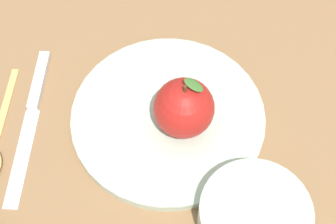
{
  "coord_description": "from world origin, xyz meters",
  "views": [
    {
      "loc": [
        -0.07,
        -0.3,
        0.54
      ],
      "look_at": [
        0.03,
        -0.01,
        0.02
      ],
      "focal_mm": 52.13,
      "sensor_mm": 36.0,
      "label": 1
    }
  ],
  "objects_px": {
    "knife": "(33,110)",
    "dinner_plate": "(168,117)",
    "side_bowl": "(254,216)",
    "apple": "(184,108)"
  },
  "relations": [
    {
      "from": "knife",
      "to": "dinner_plate",
      "type": "bearing_deg",
      "value": -22.2
    },
    {
      "from": "side_bowl",
      "to": "knife",
      "type": "xyz_separation_m",
      "value": [
        -0.21,
        0.22,
        -0.02
      ]
    },
    {
      "from": "dinner_plate",
      "to": "knife",
      "type": "bearing_deg",
      "value": 157.8
    },
    {
      "from": "apple",
      "to": "knife",
      "type": "relative_size",
      "value": 0.4
    },
    {
      "from": "side_bowl",
      "to": "dinner_plate",
      "type": "bearing_deg",
      "value": 107.04
    },
    {
      "from": "dinner_plate",
      "to": "apple",
      "type": "height_order",
      "value": "apple"
    },
    {
      "from": "dinner_plate",
      "to": "knife",
      "type": "xyz_separation_m",
      "value": [
        -0.16,
        0.07,
        -0.0
      ]
    },
    {
      "from": "knife",
      "to": "side_bowl",
      "type": "bearing_deg",
      "value": -46.77
    },
    {
      "from": "knife",
      "to": "apple",
      "type": "bearing_deg",
      "value": -25.53
    },
    {
      "from": "dinner_plate",
      "to": "apple",
      "type": "bearing_deg",
      "value": -52.13
    }
  ]
}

